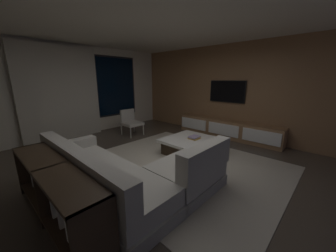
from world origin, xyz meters
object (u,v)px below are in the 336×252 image
sectional_couch (126,176)px  coffee_table (191,146)px  accent_chair_near_window (130,121)px  media_console (228,129)px  mounted_tv (227,91)px  console_table_behind_couch (55,190)px  book_stack_on_coffee_table (194,137)px

sectional_couch → coffee_table: size_ratio=2.16×
accent_chair_near_window → media_console: accent_chair_near_window is taller
sectional_couch → coffee_table: bearing=5.9°
mounted_tv → console_table_behind_couch: size_ratio=0.52×
accent_chair_near_window → console_table_behind_couch: bearing=-139.8°
book_stack_on_coffee_table → accent_chair_near_window: 2.39m
sectional_couch → accent_chair_near_window: size_ratio=3.21×
mounted_tv → coffee_table: bearing=-175.6°
accent_chair_near_window → book_stack_on_coffee_table: bearing=-88.9°
book_stack_on_coffee_table → mounted_tv: mounted_tv is taller
coffee_table → mounted_tv: (1.95, 0.15, 1.16)m
sectional_couch → mounted_tv: mounted_tv is taller
console_table_behind_couch → mounted_tv: bearing=2.7°
sectional_couch → book_stack_on_coffee_table: (2.02, 0.17, 0.10)m
book_stack_on_coffee_table → console_table_behind_couch: (-2.93, -0.05, 0.03)m
accent_chair_near_window → console_table_behind_couch: (-2.89, -2.44, -0.01)m
sectional_couch → coffee_table: 1.97m
sectional_couch → console_table_behind_couch: (-0.91, 0.13, 0.13)m
media_console → console_table_behind_couch: size_ratio=1.48×
book_stack_on_coffee_table → coffee_table: bearing=155.7°
accent_chair_near_window → sectional_couch: bearing=-127.6°
accent_chair_near_window → console_table_behind_couch: accent_chair_near_window is taller
sectional_couch → accent_chair_near_window: sectional_couch is taller
accent_chair_near_window → media_console: bearing=-53.9°
media_console → mounted_tv: 1.13m
console_table_behind_couch → sectional_couch: bearing=-8.0°
coffee_table → book_stack_on_coffee_table: book_stack_on_coffee_table is taller
accent_chair_near_window → mounted_tv: mounted_tv is taller
book_stack_on_coffee_table → console_table_behind_couch: bearing=-179.1°
sectional_couch → accent_chair_near_window: bearing=52.4°
book_stack_on_coffee_table → media_console: (1.71, -0.02, -0.14)m
coffee_table → console_table_behind_couch: 2.88m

